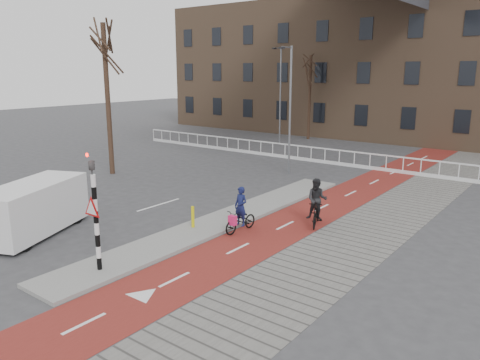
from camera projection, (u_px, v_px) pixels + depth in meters
The scene contains 15 objects.
ground at pixel (163, 257), 15.09m from camera, with size 120.00×120.00×0.00m, color #38383A.
bike_lane at pixel (342, 198), 21.94m from camera, with size 2.50×60.00×0.01m, color maroon.
sidewalk at pixel (401, 208), 20.29m from camera, with size 3.00×60.00×0.01m, color slate.
curb_island at pixel (225, 220), 18.58m from camera, with size 1.80×16.00×0.12m, color gray.
traffic_signal at pixel (95, 209), 13.41m from camera, with size 0.80×0.80×3.68m.
bollard at pixel (193, 217), 17.46m from camera, with size 0.12×0.12×0.81m, color #D1C60B.
cyclist_near at pixel (241, 217), 17.26m from camera, with size 0.67×1.64×1.71m.
cyclist_far at pixel (317, 206), 17.89m from camera, with size 1.07×1.78×1.86m.
van at pixel (33, 208), 16.93m from camera, with size 3.37×4.75×1.90m.
railing at pixel (298, 155), 31.12m from camera, with size 28.00×0.10×0.99m.
townhouse_row at pixel (410, 46), 39.81m from camera, with size 46.00×10.00×15.90m.
tree_left at pixel (108, 101), 26.14m from camera, with size 0.28×0.28×8.35m, color black.
tree_mid at pixel (309, 98), 39.68m from camera, with size 0.26×0.26×7.04m, color black.
streetlight_near at pixel (290, 112), 26.28m from camera, with size 0.12×0.12×7.14m, color slate.
streetlight_left at pixel (280, 97), 36.85m from camera, with size 0.12×0.12×7.56m, color slate.
Camera 1 is at (10.51, -9.72, 5.90)m, focal length 35.00 mm.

